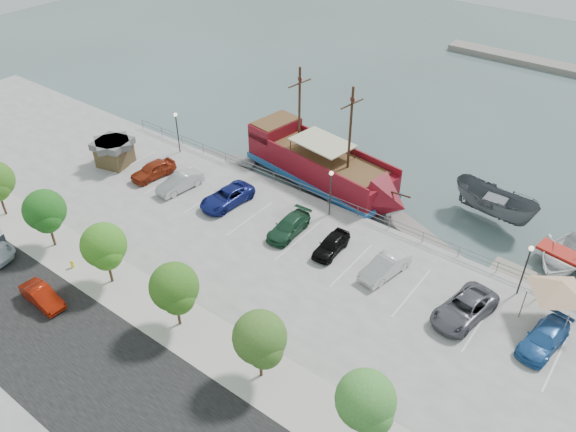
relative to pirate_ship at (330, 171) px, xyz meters
The scene contains 30 objects.
ground 11.89m from the pirate_ship, 74.58° to the right, with size 160.00×160.00×0.00m, color #3F4F4D.
street 27.51m from the pirate_ship, 83.48° to the right, with size 100.00×8.00×0.04m, color black.
sidewalk 21.56m from the pirate_ship, 81.67° to the right, with size 100.00×4.00×0.05m, color beige.
seawall_railing 4.72m from the pirate_ship, 48.42° to the right, with size 50.00×0.06×1.00m.
pirate_ship is the anchor object (origin of this frame).
patrol_boat 14.62m from the pirate_ship, 16.39° to the left, with size 2.88×7.66×2.97m, color #4F5458.
speedboat 20.76m from the pirate_ship, ahead, with size 4.63×6.48×1.34m, color white.
dock_west 11.55m from the pirate_ship, 169.31° to the right, with size 6.43×1.84×0.37m, color slate.
dock_mid 10.88m from the pirate_ship, 11.36° to the right, with size 7.29×2.08×0.42m, color gray.
dock_east 20.44m from the pirate_ship, ahead, with size 7.76×2.22×0.44m, color gray.
shed 20.80m from the pirate_ship, 150.58° to the right, with size 3.73×3.73×2.55m.
canopy_tent 22.57m from the pirate_ship, 15.34° to the right, with size 5.34×5.34×3.83m.
street_sedan 26.53m from the pirate_ship, 105.11° to the right, with size 1.35×3.87×1.27m, color maroon.
fire_hydrant 23.68m from the pirate_ship, 110.90° to the right, with size 0.24×0.24×0.69m.
lamp_post_left 15.78m from the pirate_ship, 162.05° to the right, with size 0.36×0.36×4.28m.
lamp_post_mid 6.10m from the pirate_ship, 57.07° to the right, with size 0.36×0.36×4.28m.
lamp_post_right 19.83m from the pirate_ship, 14.15° to the right, with size 0.36×0.36×4.28m.
tree_b 24.52m from the pirate_ship, 118.74° to the right, with size 3.30×3.20×5.00m.
tree_c 22.04m from the pirate_ship, 102.47° to the right, with size 3.30×3.20×5.00m.
tree_d 21.65m from the pirate_ship, 83.95° to the right, with size 3.30×3.20×5.00m.
tree_e 23.44m from the pirate_ship, 66.57° to the right, with size 3.30×3.20×5.00m.
tree_f 26.99m from the pirate_ship, 52.75° to the right, with size 3.30×3.20×5.00m.
parked_car_a 16.49m from the pirate_ship, 144.36° to the right, with size 1.76×4.38×1.49m, color maroon.
parked_car_b 13.77m from the pirate_ship, 135.63° to the right, with size 1.55×4.45×1.47m, color #BABABA.
parked_car_c 10.09m from the pirate_ship, 119.01° to the right, with size 2.38×5.15×1.43m, color navy.
parked_car_d 9.18m from the pirate_ship, 77.85° to the right, with size 1.87×4.60×1.34m, color #1D462D.
parked_car_e 10.67m from the pirate_ship, 56.08° to the right, with size 1.59×3.95×1.34m, color black.
parked_car_f 13.66m from the pirate_ship, 39.35° to the right, with size 1.57×4.49×1.48m, color silver.
parked_car_g 19.30m from the pirate_ship, 28.79° to the right, with size 2.50×5.42×1.51m, color #595861.
parked_car_h 23.67m from the pirate_ship, 21.59° to the right, with size 1.90×4.67×1.36m, color #275DA4.
Camera 1 is at (20.51, -26.57, 27.78)m, focal length 35.00 mm.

